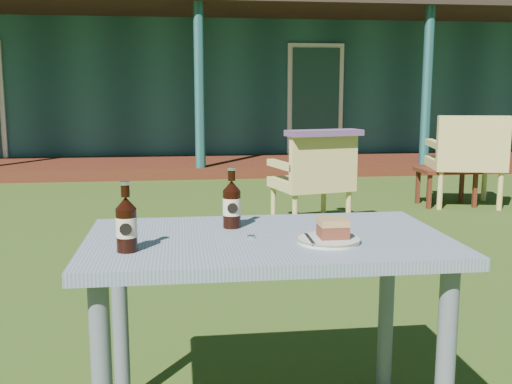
{
  "coord_description": "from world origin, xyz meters",
  "views": [
    {
      "loc": [
        -0.28,
        -3.52,
        1.19
      ],
      "look_at": [
        0.0,
        -1.3,
        0.82
      ],
      "focal_mm": 42.0,
      "sensor_mm": 36.0,
      "label": 1
    }
  ],
  "objects": [
    {
      "name": "floral_throw",
      "position": [
        0.93,
        1.44,
        0.86
      ],
      "size": [
        0.69,
        0.36,
        0.05
      ],
      "primitive_type": "cube",
      "rotation": [
        0.0,
        0.0,
        3.38
      ],
      "color": "#614068",
      "rests_on": "armchair_left"
    },
    {
      "name": "side_table",
      "position": [
        2.52,
        2.46,
        0.34
      ],
      "size": [
        0.6,
        0.4,
        0.4
      ],
      "color": "#4A1F12",
      "rests_on": "ground"
    },
    {
      "name": "armchair_right",
      "position": [
        2.7,
        2.39,
        0.54
      ],
      "size": [
        0.84,
        0.8,
        0.96
      ],
      "color": "tan",
      "rests_on": "ground"
    },
    {
      "name": "pavilion",
      "position": [
        -0.0,
        9.39,
        1.61
      ],
      "size": [
        15.8,
        8.3,
        3.45
      ],
      "color": "#1B4848",
      "rests_on": "ground"
    },
    {
      "name": "cola_bottle_near",
      "position": [
        -0.11,
        -1.46,
        0.81
      ],
      "size": [
        0.06,
        0.07,
        0.21
      ],
      "color": "black",
      "rests_on": "cafe_table"
    },
    {
      "name": "bottle_cap",
      "position": [
        -0.06,
        -1.62,
        0.72
      ],
      "size": [
        0.03,
        0.03,
        0.01
      ],
      "primitive_type": "cylinder",
      "color": "silver",
      "rests_on": "cafe_table"
    },
    {
      "name": "fork",
      "position": [
        0.12,
        -1.71,
        0.74
      ],
      "size": [
        0.02,
        0.14,
        0.0
      ],
      "primitive_type": "cube",
      "rotation": [
        0.0,
        0.0,
        -0.03
      ],
      "color": "silver",
      "rests_on": "plate"
    },
    {
      "name": "ground",
      "position": [
        0.0,
        0.0,
        0.0
      ],
      "size": [
        80.0,
        80.0,
        0.0
      ],
      "primitive_type": "plane",
      "color": "#334916"
    },
    {
      "name": "cafe_table",
      "position": [
        0.0,
        -1.6,
        0.62
      ],
      "size": [
        1.2,
        0.7,
        0.72
      ],
      "color": "slate",
      "rests_on": "ground"
    },
    {
      "name": "armchair_left",
      "position": [
        0.89,
        1.6,
        0.47
      ],
      "size": [
        0.73,
        0.7,
        0.83
      ],
      "color": "tan",
      "rests_on": "ground"
    },
    {
      "name": "plate",
      "position": [
        0.18,
        -1.7,
        0.73
      ],
      "size": [
        0.2,
        0.2,
        0.01
      ],
      "color": "silver",
      "rests_on": "cafe_table"
    },
    {
      "name": "cake_slice",
      "position": [
        0.2,
        -1.7,
        0.77
      ],
      "size": [
        0.09,
        0.09,
        0.06
      ],
      "color": "brown",
      "rests_on": "plate"
    },
    {
      "name": "cola_bottle_far",
      "position": [
        -0.45,
        -1.74,
        0.81
      ],
      "size": [
        0.06,
        0.07,
        0.21
      ],
      "color": "black",
      "rests_on": "cafe_table"
    }
  ]
}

